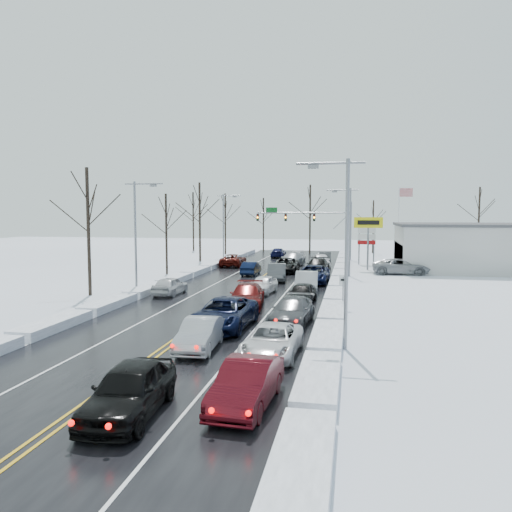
% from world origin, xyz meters
% --- Properties ---
extents(ground, '(160.00, 160.00, 0.00)m').
position_xyz_m(ground, '(0.00, 0.00, 0.00)').
color(ground, silver).
rests_on(ground, ground).
extents(road_surface, '(14.00, 84.00, 0.01)m').
position_xyz_m(road_surface, '(0.00, 2.00, 0.01)').
color(road_surface, black).
rests_on(road_surface, ground).
extents(snow_bank_left, '(1.53, 72.00, 0.55)m').
position_xyz_m(snow_bank_left, '(-7.60, 2.00, 0.00)').
color(snow_bank_left, white).
rests_on(snow_bank_left, ground).
extents(snow_bank_right, '(1.53, 72.00, 0.55)m').
position_xyz_m(snow_bank_right, '(7.60, 2.00, 0.00)').
color(snow_bank_right, white).
rests_on(snow_bank_right, ground).
extents(traffic_signal_mast, '(13.28, 0.39, 8.00)m').
position_xyz_m(traffic_signal_mast, '(3.45, 27.99, 5.48)').
color(traffic_signal_mast, slate).
rests_on(traffic_signal_mast, ground).
extents(tires_plus_sign, '(3.20, 0.34, 6.00)m').
position_xyz_m(tires_plus_sign, '(10.50, 15.99, 4.99)').
color(tires_plus_sign, slate).
rests_on(tires_plus_sign, ground).
extents(used_vehicles_sign, '(2.20, 0.22, 4.65)m').
position_xyz_m(used_vehicles_sign, '(10.50, 22.00, 3.32)').
color(used_vehicles_sign, slate).
rests_on(used_vehicles_sign, ground).
extents(speed_limit_sign, '(0.55, 0.09, 2.35)m').
position_xyz_m(speed_limit_sign, '(8.20, -8.00, 1.63)').
color(speed_limit_sign, slate).
rests_on(speed_limit_sign, ground).
extents(flagpole, '(1.87, 1.20, 10.00)m').
position_xyz_m(flagpole, '(15.17, 30.00, 5.93)').
color(flagpole, silver).
rests_on(flagpole, ground).
extents(dealership_building, '(20.40, 12.40, 5.30)m').
position_xyz_m(dealership_building, '(23.98, 18.00, 2.66)').
color(dealership_building, beige).
rests_on(dealership_building, ground).
extents(streetlight_se, '(3.20, 0.25, 9.00)m').
position_xyz_m(streetlight_se, '(8.30, -18.00, 5.31)').
color(streetlight_se, slate).
rests_on(streetlight_se, ground).
extents(streetlight_ne, '(3.20, 0.25, 9.00)m').
position_xyz_m(streetlight_ne, '(8.30, 10.00, 5.31)').
color(streetlight_ne, slate).
rests_on(streetlight_ne, ground).
extents(streetlight_sw, '(3.20, 0.25, 9.00)m').
position_xyz_m(streetlight_sw, '(-8.30, -4.00, 5.31)').
color(streetlight_sw, slate).
rests_on(streetlight_sw, ground).
extents(streetlight_nw, '(3.20, 0.25, 9.00)m').
position_xyz_m(streetlight_nw, '(-8.30, 24.00, 5.31)').
color(streetlight_nw, slate).
rests_on(streetlight_nw, ground).
extents(tree_left_b, '(4.00, 4.00, 10.00)m').
position_xyz_m(tree_left_b, '(-11.50, -6.00, 6.99)').
color(tree_left_b, '#2D231C').
rests_on(tree_left_b, ground).
extents(tree_left_c, '(3.40, 3.40, 8.50)m').
position_xyz_m(tree_left_c, '(-10.50, 8.00, 5.94)').
color(tree_left_c, '#2D231C').
rests_on(tree_left_c, ground).
extents(tree_left_d, '(4.20, 4.20, 10.50)m').
position_xyz_m(tree_left_d, '(-11.20, 22.00, 7.33)').
color(tree_left_d, '#2D231C').
rests_on(tree_left_d, ground).
extents(tree_left_e, '(3.80, 3.80, 9.50)m').
position_xyz_m(tree_left_e, '(-10.80, 34.00, 6.64)').
color(tree_left_e, '#2D231C').
rests_on(tree_left_e, ground).
extents(tree_far_a, '(4.00, 4.00, 10.00)m').
position_xyz_m(tree_far_a, '(-18.00, 40.00, 6.99)').
color(tree_far_a, '#2D231C').
rests_on(tree_far_a, ground).
extents(tree_far_b, '(3.60, 3.60, 9.00)m').
position_xyz_m(tree_far_b, '(-6.00, 41.00, 6.29)').
color(tree_far_b, '#2D231C').
rests_on(tree_far_b, ground).
extents(tree_far_c, '(4.40, 4.40, 11.00)m').
position_xyz_m(tree_far_c, '(2.00, 39.00, 7.68)').
color(tree_far_c, '#2D231C').
rests_on(tree_far_c, ground).
extents(tree_far_d, '(3.40, 3.40, 8.50)m').
position_xyz_m(tree_far_d, '(12.00, 40.50, 5.94)').
color(tree_far_d, '#2D231C').
rests_on(tree_far_d, ground).
extents(tree_far_e, '(4.20, 4.20, 10.50)m').
position_xyz_m(tree_far_e, '(28.00, 41.00, 7.33)').
color(tree_far_e, '#2D231C').
rests_on(tree_far_e, ground).
extents(queued_car_0, '(2.29, 5.08, 1.69)m').
position_xyz_m(queued_car_0, '(1.82, -27.25, 0.00)').
color(queued_car_0, black).
rests_on(queued_car_0, ground).
extents(queued_car_1, '(1.81, 4.57, 1.48)m').
position_xyz_m(queued_car_1, '(1.72, -19.38, 0.00)').
color(queued_car_1, '#AAACB2').
rests_on(queued_car_1, ground).
extents(queued_car_2, '(3.07, 6.23, 1.70)m').
position_xyz_m(queued_car_2, '(1.74, -14.95, 0.00)').
color(queued_car_2, black).
rests_on(queued_car_2, ground).
extents(queued_car_3, '(2.86, 5.73, 1.60)m').
position_xyz_m(queued_car_3, '(1.69, -8.54, 0.00)').
color(queued_car_3, '#540C0B').
rests_on(queued_car_3, ground).
extents(queued_car_4, '(2.12, 4.36, 1.43)m').
position_xyz_m(queued_car_4, '(1.73, -2.46, 0.00)').
color(queued_car_4, white).
rests_on(queued_car_4, ground).
extents(queued_car_5, '(2.34, 5.08, 1.61)m').
position_xyz_m(queued_car_5, '(1.69, 5.19, 0.00)').
color(queued_car_5, '#3F4144').
rests_on(queued_car_5, ground).
extents(queued_car_6, '(2.74, 5.75, 1.58)m').
position_xyz_m(queued_car_6, '(1.66, 12.06, 0.00)').
color(queued_car_6, black).
rests_on(queued_car_6, ground).
extents(queued_car_7, '(3.06, 5.96, 1.66)m').
position_xyz_m(queued_car_7, '(1.58, 18.24, 0.00)').
color(queued_car_7, '#9C9EA4').
rests_on(queued_car_7, ground).
extents(queued_car_8, '(2.19, 4.81, 1.60)m').
position_xyz_m(queued_car_8, '(1.58, 23.72, 0.00)').
color(queued_car_8, silver).
rests_on(queued_car_8, ground).
extents(queued_car_9, '(1.91, 4.76, 1.54)m').
position_xyz_m(queued_car_9, '(5.35, -25.77, 0.00)').
color(queued_car_9, '#4A0911').
rests_on(queued_car_9, ground).
extents(queued_car_10, '(2.49, 5.14, 1.41)m').
position_xyz_m(queued_car_10, '(5.26, -19.77, 0.00)').
color(queued_car_10, silver).
rests_on(queued_car_10, ground).
extents(queued_car_11, '(2.59, 5.41, 1.52)m').
position_xyz_m(queued_car_11, '(5.34, -13.06, 0.00)').
color(queued_car_11, '#47494C').
rests_on(queued_car_11, ground).
extents(queued_car_12, '(2.07, 4.38, 1.45)m').
position_xyz_m(queued_car_12, '(5.25, -6.23, 0.00)').
color(queued_car_12, black).
rests_on(queued_car_12, ground).
extents(queued_car_13, '(2.10, 5.25, 1.70)m').
position_xyz_m(queued_car_13, '(5.15, -1.41, 0.00)').
color(queued_car_13, '#9DA0A5').
rests_on(queued_car_13, ground).
extents(queued_car_14, '(2.89, 5.97, 1.64)m').
position_xyz_m(queued_car_14, '(5.25, 4.31, 0.00)').
color(queued_car_14, black).
rests_on(queued_car_14, ground).
extents(queued_car_15, '(2.44, 5.65, 1.62)m').
position_xyz_m(queued_car_15, '(5.13, 11.68, 0.00)').
color(queued_car_15, black).
rests_on(queued_car_15, ground).
extents(queued_car_16, '(2.63, 5.15, 1.68)m').
position_xyz_m(queued_car_16, '(5.17, 17.52, 0.00)').
color(queued_car_16, silver).
rests_on(queued_car_16, ground).
extents(queued_car_17, '(1.75, 4.41, 1.43)m').
position_xyz_m(queued_car_17, '(5.30, 23.04, 0.00)').
color(queued_car_17, '#393B3D').
rests_on(queued_car_17, ground).
extents(oncoming_car_0, '(1.48, 4.22, 1.39)m').
position_xyz_m(oncoming_car_0, '(-1.64, 9.17, 0.00)').
color(oncoming_car_0, black).
rests_on(oncoming_car_0, ground).
extents(oncoming_car_1, '(2.56, 5.43, 1.50)m').
position_xyz_m(oncoming_car_1, '(-5.43, 16.98, 0.00)').
color(oncoming_car_1, '#4D0F0A').
rests_on(oncoming_car_1, ground).
extents(oncoming_car_2, '(1.98, 4.68, 1.35)m').
position_xyz_m(oncoming_car_2, '(-1.85, 30.18, 0.00)').
color(oncoming_car_2, black).
rests_on(oncoming_car_2, ground).
extents(oncoming_car_3, '(1.91, 4.35, 1.46)m').
position_xyz_m(oncoming_car_3, '(-5.40, -4.53, 0.00)').
color(oncoming_car_3, silver).
rests_on(oncoming_car_3, ground).
extents(parked_car_0, '(6.04, 2.95, 1.65)m').
position_xyz_m(parked_car_0, '(13.89, 12.69, 0.00)').
color(parked_car_0, gray).
rests_on(parked_car_0, ground).
extents(parked_car_1, '(2.35, 5.11, 1.45)m').
position_xyz_m(parked_car_1, '(17.10, 16.17, 0.00)').
color(parked_car_1, '#450C09').
rests_on(parked_car_1, ground).
extents(parked_car_2, '(2.26, 4.76, 1.57)m').
position_xyz_m(parked_car_2, '(14.91, 21.05, 0.00)').
color(parked_car_2, black).
rests_on(parked_car_2, ground).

